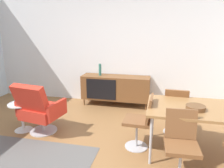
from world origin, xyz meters
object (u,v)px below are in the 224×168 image
object	(u,v)px
vase_cobalt	(100,70)
lounge_chair_red	(39,108)
wooden_bowl_on_table	(196,108)
dining_chair_near_window	(141,120)
sideboard	(115,88)
dining_chair_front_left	(181,143)
side_table_round	(22,113)
dining_table	(205,111)
dining_chair_back_left	(175,109)
fruit_bowl	(20,101)

from	to	relation	value
vase_cobalt	lounge_chair_red	world-z (taller)	vase_cobalt
wooden_bowl_on_table	dining_chair_near_window	xyz separation A→B (m)	(-0.74, 0.10, -0.30)
sideboard	wooden_bowl_on_table	size ratio (longest dim) A/B	6.15
dining_chair_front_left	side_table_round	world-z (taller)	dining_chair_front_left
dining_table	dining_chair_near_window	distance (m)	0.92
dining_table	dining_chair_near_window	bearing A→B (deg)	-179.86
side_table_round	lounge_chair_red	bearing A→B (deg)	-4.70
vase_cobalt	dining_table	world-z (taller)	vase_cobalt
dining_chair_front_left	sideboard	bearing A→B (deg)	119.38
vase_cobalt	dining_chair_front_left	distance (m)	2.88
dining_chair_front_left	dining_chair_near_window	bearing A→B (deg)	133.89
wooden_bowl_on_table	dining_chair_back_left	distance (m)	0.76
lounge_chair_red	side_table_round	bearing A→B (deg)	175.30
sideboard	lounge_chair_red	size ratio (longest dim) A/B	1.69
dining_chair_near_window	dining_chair_back_left	bearing A→B (deg)	46.30
dining_table	dining_chair_near_window	size ratio (longest dim) A/B	1.87
lounge_chair_red	side_table_round	distance (m)	0.40
side_table_round	fruit_bowl	size ratio (longest dim) A/B	2.60
sideboard	vase_cobalt	world-z (taller)	vase_cobalt
dining_table	fruit_bowl	xyz separation A→B (m)	(-3.04, 0.12, -0.14)
sideboard	lounge_chair_red	bearing A→B (deg)	-121.58
vase_cobalt	dining_chair_front_left	world-z (taller)	vase_cobalt
dining_table	side_table_round	distance (m)	3.07
fruit_bowl	wooden_bowl_on_table	bearing A→B (deg)	-4.40
dining_chair_front_left	dining_chair_back_left	distance (m)	1.12
side_table_round	fruit_bowl	world-z (taller)	fruit_bowl
dining_chair_front_left	fruit_bowl	distance (m)	2.78
dining_chair_near_window	fruit_bowl	distance (m)	2.16
sideboard	side_table_round	xyz separation A→B (m)	(-1.39, -1.63, -0.12)
sideboard	dining_chair_front_left	distance (m)	2.64
sideboard	dining_chair_front_left	bearing A→B (deg)	-60.62
dining_chair_near_window	lounge_chair_red	size ratio (longest dim) A/B	0.90
wooden_bowl_on_table	lounge_chair_red	size ratio (longest dim) A/B	0.27
fruit_bowl	dining_chair_near_window	bearing A→B (deg)	-3.20
sideboard	vase_cobalt	distance (m)	0.56
dining_chair_front_left	vase_cobalt	bearing A→B (deg)	125.95
dining_table	wooden_bowl_on_table	xyz separation A→B (m)	(-0.15, -0.10, 0.07)
lounge_chair_red	side_table_round	xyz separation A→B (m)	(-0.38, 0.03, -0.15)
dining_chair_front_left	dining_chair_near_window	world-z (taller)	same
wooden_bowl_on_table	dining_chair_back_left	size ratio (longest dim) A/B	0.30
vase_cobalt	dining_chair_front_left	xyz separation A→B (m)	(1.67, -2.31, -0.39)
vase_cobalt	fruit_bowl	size ratio (longest dim) A/B	1.38
dining_chair_front_left	dining_chair_back_left	world-z (taller)	same
dining_chair_back_left	lounge_chair_red	world-z (taller)	lounge_chair_red
vase_cobalt	sideboard	bearing A→B (deg)	-0.29
dining_chair_near_window	lounge_chair_red	xyz separation A→B (m)	(-1.78, 0.09, -0.00)
lounge_chair_red	fruit_bowl	size ratio (longest dim) A/B	4.73
wooden_bowl_on_table	dining_chair_front_left	xyz separation A→B (m)	(-0.20, -0.45, -0.30)
lounge_chair_red	sideboard	bearing A→B (deg)	58.42
dining_chair_front_left	dining_chair_near_window	xyz separation A→B (m)	(-0.54, 0.56, 0.00)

